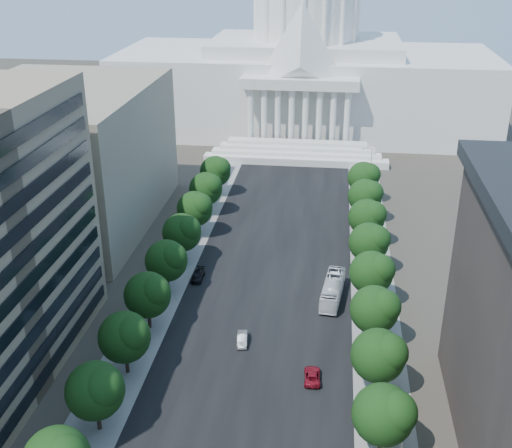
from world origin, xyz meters
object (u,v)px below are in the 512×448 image
at_px(car_red, 312,376).
at_px(car_dark_b, 198,276).
at_px(car_silver, 242,339).
at_px(city_bus, 333,290).

distance_m(car_red, car_dark_b, 35.53).
bearing_deg(car_silver, city_bus, 41.52).
xyz_separation_m(car_silver, car_red, (11.39, -7.90, -0.03)).
relative_size(car_red, car_dark_b, 0.99).
xyz_separation_m(car_red, city_bus, (2.52, 23.44, 1.10)).
bearing_deg(city_bus, car_red, -89.60).
bearing_deg(car_red, car_silver, -37.53).
bearing_deg(car_dark_b, city_bus, -9.12).
distance_m(car_silver, car_dark_b, 22.51).
bearing_deg(car_silver, car_dark_b, 113.21).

